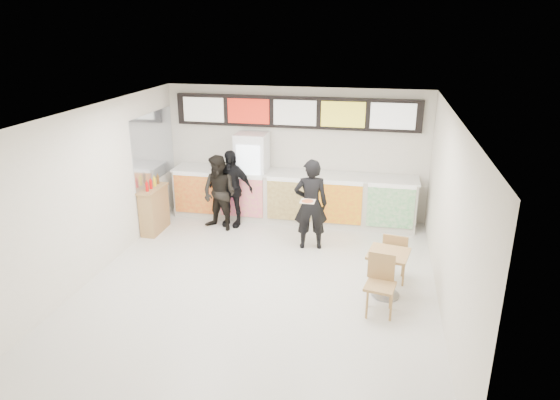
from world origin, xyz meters
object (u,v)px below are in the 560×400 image
(drinks_fridge, at_px, (252,176))
(cafe_table, at_px, (388,266))
(service_counter, at_px, (292,197))
(customer_mid, at_px, (231,188))
(customer_left, at_px, (219,193))
(condiment_ledge, at_px, (154,209))
(customer_main, at_px, (311,204))

(drinks_fridge, relative_size, cafe_table, 1.20)
(service_counter, relative_size, customer_mid, 3.20)
(customer_left, xyz_separation_m, cafe_table, (3.60, -2.21, -0.28))
(customer_left, distance_m, condiment_ledge, 1.46)
(service_counter, bearing_deg, customer_main, -65.63)
(service_counter, bearing_deg, customer_mid, -157.09)
(customer_left, bearing_deg, customer_main, 3.52)
(customer_mid, xyz_separation_m, cafe_table, (3.43, -2.49, -0.32))
(drinks_fridge, xyz_separation_m, customer_left, (-0.52, -0.84, -0.17))
(condiment_ledge, bearing_deg, customer_left, 16.05)
(customer_mid, distance_m, condiment_ledge, 1.72)
(service_counter, bearing_deg, cafe_table, -54.73)
(condiment_ledge, bearing_deg, customer_main, -2.63)
(condiment_ledge, bearing_deg, service_counter, 23.38)
(customer_main, xyz_separation_m, customer_left, (-2.08, 0.55, -0.09))
(condiment_ledge, bearing_deg, cafe_table, -20.07)
(customer_left, bearing_deg, cafe_table, -13.16)
(service_counter, relative_size, drinks_fridge, 2.78)
(drinks_fridge, bearing_deg, customer_left, -121.73)
(service_counter, height_order, drinks_fridge, drinks_fridge)
(drinks_fridge, bearing_deg, customer_main, -41.79)
(drinks_fridge, distance_m, customer_main, 2.09)
(drinks_fridge, distance_m, customer_mid, 0.67)
(drinks_fridge, relative_size, condiment_ledge, 1.69)
(customer_mid, xyz_separation_m, condiment_ledge, (-1.54, -0.68, -0.36))
(service_counter, bearing_deg, drinks_fridge, 179.01)
(cafe_table, height_order, condiment_ledge, condiment_ledge)
(service_counter, xyz_separation_m, customer_main, (0.62, -1.38, 0.35))
(customer_left, bearing_deg, customer_mid, 77.02)
(customer_mid, height_order, condiment_ledge, customer_mid)
(drinks_fridge, xyz_separation_m, customer_main, (1.56, -1.39, -0.07))
(customer_mid, relative_size, cafe_table, 1.04)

